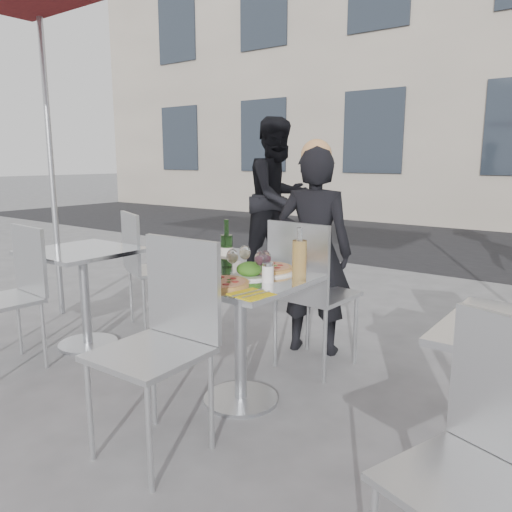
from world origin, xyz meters
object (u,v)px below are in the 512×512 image
Objects in this scene: side_chair_lfar at (146,260)px; wineglass_red_a at (261,259)px; wine_bottle at (227,249)px; sugar_shaker at (268,272)px; woman_diner at (314,252)px; napkin_right at (251,294)px; pizza_near at (220,283)px; side_table_left at (84,277)px; salad_plate at (250,271)px; chair_far at (308,284)px; main_table at (240,313)px; carafe at (299,259)px; chair_near at (165,328)px; pizza_far at (266,269)px; wineglass_red_b at (265,259)px; napkin_left at (184,276)px; pedestrian_a at (278,197)px; wineglass_white_b at (245,253)px; side_chair_rnear at (489,450)px; wineglass_white_a at (232,257)px; side_chair_lnear at (14,285)px.

side_chair_lfar is 1.67m from wineglass_red_a.
sugar_shaker is (0.43, -0.16, -0.06)m from wine_bottle.
napkin_right is (0.34, -1.20, 0.01)m from woman_diner.
napkin_right is at bearing -12.22° from pizza_near.
wine_bottle is (1.26, 0.17, 0.32)m from side_table_left.
wine_bottle is (-0.28, 0.13, 0.08)m from salad_plate.
chair_far is 4.84× the size of napkin_right.
salad_plate reaches higher than main_table.
side_chair_lfar is 1.83m from carafe.
woman_diner is 6.79× the size of salad_plate.
wine_bottle reaches higher than main_table.
chair_near is at bearing 165.50° from side_chair_lfar.
wineglass_red_b reaches higher than pizza_far.
napkin_left reaches higher than side_table_left.
wineglass_white_b is at bearing -136.91° from pedestrian_a.
side_chair_rnear is 4.69× the size of napkin_left.
chair_far is 0.68m from wineglass_white_a.
side_table_left is at bearing -179.71° from sugar_shaker.
chair_far is 1.18m from chair_near.
napkin_left is (-0.38, -0.22, -0.11)m from wineglass_red_a.
wineglass_red_b is 0.47m from napkin_left.
wineglass_white_a is at bearing -154.71° from salad_plate.
wineglass_white_b reaches higher than sugar_shaker.
wine_bottle is at bearing 173.66° from side_chair_rnear.
pizza_far is (1.49, -0.36, 0.19)m from side_chair_lfar.
side_chair_lnear is 1.64m from wineglass_white_b.
woman_diner reaches higher than carafe.
salad_plate is at bearing 166.93° from sugar_shaker.
side_chair_rnear is (3.01, -0.14, -0.01)m from side_chair_lnear.
wineglass_white_a reaches higher than pizza_far.
salad_plate is 0.31m from wine_bottle.
woman_diner is (-0.07, 1.52, 0.14)m from chair_near.
sugar_shaker is at bearing 70.11° from chair_near.
napkin_left is at bearing -94.76° from wine_bottle.
woman_diner is 5.06× the size of wine_bottle.
chair_far is at bearing 115.07° from carafe.
pedestrian_a reaches higher than chair_far.
wineglass_white_a is (-1.52, 0.64, 0.30)m from side_chair_rnear.
sugar_shaker is at bearing -126.97° from carafe.
woman_diner is 0.74m from pizza_far.
salad_plate is (1.75, -2.84, -0.16)m from pedestrian_a.
carafe is (0.30, 0.72, 0.26)m from chair_near.
chair_far is at bearing 97.09° from woman_diner.
wineglass_white_a is (-0.05, 0.57, 0.25)m from chair_near.
side_chair_lfar reaches higher than pizza_far.
napkin_left is (-0.29, 0.02, -0.01)m from pizza_near.
napkin_right is at bearing 47.66° from chair_near.
pizza_near is 1.41× the size of salad_plate.
side_chair_lfar reaches higher than wineglass_white_a.
pedestrian_a is 6.44× the size of wine_bottle.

